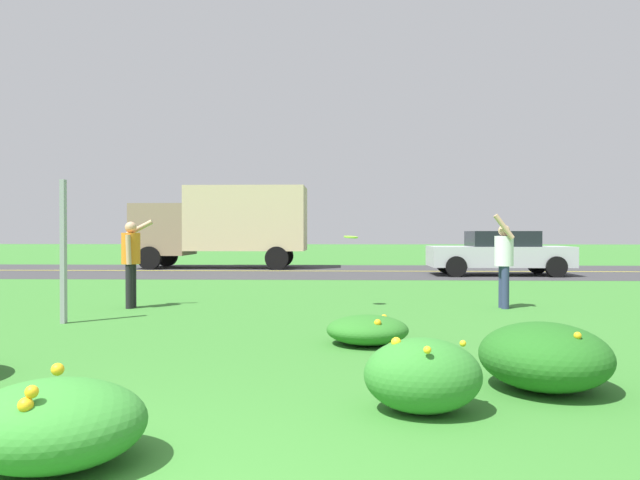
% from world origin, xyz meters
% --- Properties ---
extents(ground_plane, '(120.00, 120.00, 0.00)m').
position_xyz_m(ground_plane, '(0.00, 9.51, 0.00)').
color(ground_plane, '#387A2D').
extents(highway_strip, '(120.00, 8.05, 0.01)m').
position_xyz_m(highway_strip, '(0.00, 19.02, 0.00)').
color(highway_strip, '#38383A').
rests_on(highway_strip, ground).
extents(highway_center_stripe, '(120.00, 0.16, 0.00)m').
position_xyz_m(highway_center_stripe, '(0.00, 19.02, 0.01)').
color(highway_center_stripe, yellow).
rests_on(highway_center_stripe, ground).
extents(daylily_clump_mid_right, '(1.14, 1.22, 0.59)m').
position_xyz_m(daylily_clump_mid_right, '(3.23, 2.95, 0.30)').
color(daylily_clump_mid_right, '#23661E').
rests_on(daylily_clump_mid_right, ground).
extents(daylily_clump_front_left, '(1.03, 0.99, 0.36)m').
position_xyz_m(daylily_clump_front_left, '(1.74, 5.02, 0.18)').
color(daylily_clump_front_left, '#2D7526').
rests_on(daylily_clump_front_left, ground).
extents(daylily_clump_mid_center, '(0.91, 0.76, 0.58)m').
position_xyz_m(daylily_clump_mid_center, '(2.05, 2.23, 0.29)').
color(daylily_clump_mid_center, '#337F2D').
rests_on(daylily_clump_mid_center, ground).
extents(daylily_clump_front_right, '(1.09, 0.97, 0.56)m').
position_xyz_m(daylily_clump_front_right, '(-0.28, 1.08, 0.26)').
color(daylily_clump_front_right, '#337F2D').
rests_on(daylily_clump_front_right, ground).
extents(sign_post_near_path, '(0.07, 0.10, 2.21)m').
position_xyz_m(sign_post_near_path, '(-2.85, 6.54, 1.11)').
color(sign_post_near_path, '#93969B').
rests_on(sign_post_near_path, ground).
extents(person_thrower_orange_shirt, '(0.53, 0.50, 1.64)m').
position_xyz_m(person_thrower_orange_shirt, '(-2.48, 8.42, 0.96)').
color(person_thrower_orange_shirt, orange).
rests_on(person_thrower_orange_shirt, ground).
extents(person_catcher_white_shirt, '(0.42, 0.49, 1.74)m').
position_xyz_m(person_catcher_white_shirt, '(4.41, 8.64, 0.92)').
color(person_catcher_white_shirt, silver).
rests_on(person_catcher_white_shirt, ground).
extents(frisbee_lime, '(0.27, 0.27, 0.07)m').
position_xyz_m(frisbee_lime, '(1.59, 8.70, 1.31)').
color(frisbee_lime, '#8CD133').
extents(car_silver_center_left, '(4.50, 2.00, 1.45)m').
position_xyz_m(car_silver_center_left, '(6.58, 17.21, 0.74)').
color(car_silver_center_left, '#B7BABF').
rests_on(car_silver_center_left, ground).
extents(box_truck_tan, '(6.70, 2.46, 3.20)m').
position_xyz_m(box_truck_tan, '(-3.23, 20.84, 1.80)').
color(box_truck_tan, '#937F60').
rests_on(box_truck_tan, ground).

